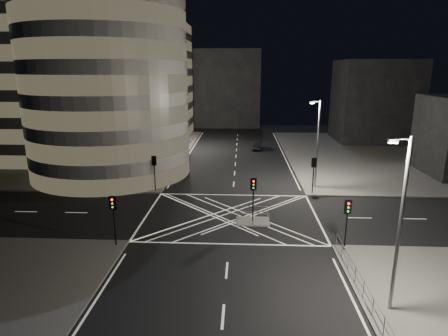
# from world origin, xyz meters

# --- Properties ---
(ground) EXTENTS (120.00, 120.00, 0.00)m
(ground) POSITION_xyz_m (0.00, 0.00, 0.00)
(ground) COLOR black
(ground) RESTS_ON ground
(sidewalk_far_left) EXTENTS (42.00, 42.00, 0.15)m
(sidewalk_far_left) POSITION_xyz_m (-29.00, 27.00, 0.07)
(sidewalk_far_left) COLOR #585552
(sidewalk_far_left) RESTS_ON ground
(sidewalk_far_right) EXTENTS (42.00, 42.00, 0.15)m
(sidewalk_far_right) POSITION_xyz_m (29.00, 27.00, 0.07)
(sidewalk_far_right) COLOR #585552
(sidewalk_far_right) RESTS_ON ground
(central_island) EXTENTS (3.00, 2.00, 0.15)m
(central_island) POSITION_xyz_m (2.00, -1.50, 0.07)
(central_island) COLOR slate
(central_island) RESTS_ON ground
(office_tower_curved) EXTENTS (30.00, 29.00, 27.20)m
(office_tower_curved) POSITION_xyz_m (-20.74, 18.74, 12.65)
(office_tower_curved) COLOR gray
(office_tower_curved) RESTS_ON sidewalk_far_left
(office_block_rear) EXTENTS (24.00, 16.00, 22.00)m
(office_block_rear) POSITION_xyz_m (-22.00, 42.00, 11.15)
(office_block_rear) COLOR gray
(office_block_rear) RESTS_ON sidewalk_far_left
(building_right_far) EXTENTS (14.00, 12.00, 15.00)m
(building_right_far) POSITION_xyz_m (26.00, 40.00, 7.65)
(building_right_far) COLOR black
(building_right_far) RESTS_ON sidewalk_far_right
(building_far_end) EXTENTS (18.00, 8.00, 18.00)m
(building_far_end) POSITION_xyz_m (-4.00, 58.00, 9.00)
(building_far_end) COLOR black
(building_far_end) RESTS_ON ground
(tree_a) EXTENTS (4.12, 4.12, 6.35)m
(tree_a) POSITION_xyz_m (-10.50, 9.00, 4.12)
(tree_a) COLOR black
(tree_a) RESTS_ON sidewalk_far_left
(tree_b) EXTENTS (5.27, 5.27, 7.62)m
(tree_b) POSITION_xyz_m (-10.50, 15.00, 4.74)
(tree_b) COLOR black
(tree_b) RESTS_ON sidewalk_far_left
(tree_c) EXTENTS (4.71, 4.71, 6.92)m
(tree_c) POSITION_xyz_m (-10.50, 21.00, 4.36)
(tree_c) COLOR black
(tree_c) RESTS_ON sidewalk_far_left
(tree_d) EXTENTS (5.19, 5.19, 8.24)m
(tree_d) POSITION_xyz_m (-10.50, 27.00, 5.39)
(tree_d) COLOR black
(tree_d) RESTS_ON sidewalk_far_left
(tree_e) EXTENTS (3.88, 3.88, 6.31)m
(tree_e) POSITION_xyz_m (-10.50, 33.00, 4.22)
(tree_e) COLOR black
(tree_e) RESTS_ON sidewalk_far_left
(traffic_signal_fl) EXTENTS (0.55, 0.22, 4.00)m
(traffic_signal_fl) POSITION_xyz_m (-8.80, 6.80, 2.91)
(traffic_signal_fl) COLOR black
(traffic_signal_fl) RESTS_ON sidewalk_far_left
(traffic_signal_nl) EXTENTS (0.55, 0.22, 4.00)m
(traffic_signal_nl) POSITION_xyz_m (-8.80, -6.80, 2.91)
(traffic_signal_nl) COLOR black
(traffic_signal_nl) RESTS_ON sidewalk_near_left
(traffic_signal_fr) EXTENTS (0.55, 0.22, 4.00)m
(traffic_signal_fr) POSITION_xyz_m (8.80, 6.80, 2.91)
(traffic_signal_fr) COLOR black
(traffic_signal_fr) RESTS_ON sidewalk_far_right
(traffic_signal_nr) EXTENTS (0.55, 0.22, 4.00)m
(traffic_signal_nr) POSITION_xyz_m (8.80, -6.80, 2.91)
(traffic_signal_nr) COLOR black
(traffic_signal_nr) RESTS_ON sidewalk_near_right
(traffic_signal_island) EXTENTS (0.55, 0.22, 4.00)m
(traffic_signal_island) POSITION_xyz_m (2.00, -1.50, 2.91)
(traffic_signal_island) COLOR black
(traffic_signal_island) RESTS_ON central_island
(street_lamp_left_near) EXTENTS (1.25, 0.25, 10.00)m
(street_lamp_left_near) POSITION_xyz_m (-9.44, 12.00, 5.54)
(street_lamp_left_near) COLOR slate
(street_lamp_left_near) RESTS_ON sidewalk_far_left
(street_lamp_left_far) EXTENTS (1.25, 0.25, 10.00)m
(street_lamp_left_far) POSITION_xyz_m (-9.44, 30.00, 5.54)
(street_lamp_left_far) COLOR slate
(street_lamp_left_far) RESTS_ON sidewalk_far_left
(street_lamp_right_far) EXTENTS (1.25, 0.25, 10.00)m
(street_lamp_right_far) POSITION_xyz_m (9.44, 9.00, 5.54)
(street_lamp_right_far) COLOR slate
(street_lamp_right_far) RESTS_ON sidewalk_far_right
(street_lamp_right_near) EXTENTS (1.25, 0.25, 10.00)m
(street_lamp_right_near) POSITION_xyz_m (9.44, -14.00, 5.54)
(street_lamp_right_near) COLOR slate
(street_lamp_right_near) RESTS_ON sidewalk_near_right
(railing_near_right) EXTENTS (0.06, 11.70, 1.10)m
(railing_near_right) POSITION_xyz_m (8.30, -12.15, 0.70)
(railing_near_right) COLOR slate
(railing_near_right) RESTS_ON sidewalk_near_right
(railing_island_south) EXTENTS (2.80, 0.06, 1.10)m
(railing_island_south) POSITION_xyz_m (2.00, -2.40, 0.70)
(railing_island_south) COLOR slate
(railing_island_south) RESTS_ON central_island
(railing_island_north) EXTENTS (2.80, 0.06, 1.10)m
(railing_island_north) POSITION_xyz_m (2.00, -0.60, 0.70)
(railing_island_north) COLOR slate
(railing_island_north) RESTS_ON central_island
(sedan) EXTENTS (1.87, 4.44, 1.43)m
(sedan) POSITION_xyz_m (3.57, 30.77, 0.71)
(sedan) COLOR black
(sedan) RESTS_ON ground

